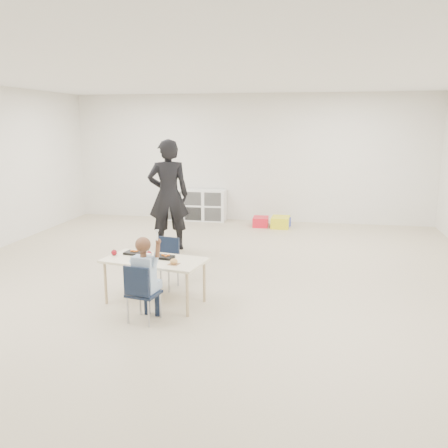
% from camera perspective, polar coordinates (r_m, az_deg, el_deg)
% --- Properties ---
extents(room, '(9.00, 9.02, 2.80)m').
position_cam_1_polar(room, '(6.21, -2.44, 4.95)').
color(room, '#C4B297').
rests_on(room, ground).
extents(table, '(1.30, 0.82, 0.56)m').
position_cam_1_polar(table, '(5.88, -8.29, -6.78)').
color(table, '#F9ECC7').
rests_on(table, ground).
extents(chair_near, '(0.37, 0.36, 0.67)m').
position_cam_1_polar(chair_near, '(5.36, -9.63, -8.11)').
color(chair_near, black).
rests_on(chair_near, ground).
extents(chair_far, '(0.37, 0.36, 0.67)m').
position_cam_1_polar(chair_far, '(6.37, -7.19, -4.77)').
color(chair_far, black).
rests_on(chair_far, ground).
extents(child, '(0.52, 0.52, 1.05)m').
position_cam_1_polar(child, '(5.30, -9.71, -6.16)').
color(child, '#9FB2D7').
rests_on(child, chair_near).
extents(lunch_tray_near, '(0.25, 0.20, 0.03)m').
position_cam_1_polar(lunch_tray_near, '(5.81, -7.20, -3.98)').
color(lunch_tray_near, black).
rests_on(lunch_tray_near, table).
extents(lunch_tray_far, '(0.25, 0.20, 0.03)m').
position_cam_1_polar(lunch_tray_far, '(6.05, -10.80, -3.44)').
color(lunch_tray_far, black).
rests_on(lunch_tray_far, table).
extents(milk_carton, '(0.08, 0.08, 0.10)m').
position_cam_1_polar(milk_carton, '(5.67, -9.18, -4.07)').
color(milk_carton, white).
rests_on(milk_carton, table).
extents(bread_roll, '(0.09, 0.09, 0.07)m').
position_cam_1_polar(bread_roll, '(5.55, -6.06, -4.50)').
color(bread_roll, tan).
rests_on(bread_roll, table).
extents(apple_near, '(0.07, 0.07, 0.07)m').
position_cam_1_polar(apple_near, '(5.90, -9.02, -3.57)').
color(apple_near, maroon).
rests_on(apple_near, table).
extents(apple_far, '(0.07, 0.07, 0.07)m').
position_cam_1_polar(apple_far, '(6.04, -13.08, -3.37)').
color(apple_far, maroon).
rests_on(apple_far, table).
extents(cubby_shelf, '(1.40, 0.40, 0.70)m').
position_cam_1_polar(cubby_shelf, '(10.76, -3.51, 2.32)').
color(cubby_shelf, white).
rests_on(cubby_shelf, ground).
extents(adult, '(0.81, 0.66, 1.91)m').
position_cam_1_polar(adult, '(8.21, -6.71, 3.48)').
color(adult, black).
rests_on(adult, ground).
extents(bin_red, '(0.33, 0.42, 0.20)m').
position_cam_1_polar(bin_red, '(10.15, 4.43, 0.28)').
color(bin_red, red).
rests_on(bin_red, ground).
extents(bin_yellow, '(0.38, 0.48, 0.23)m').
position_cam_1_polar(bin_yellow, '(10.08, 6.80, 0.23)').
color(bin_yellow, yellow).
rests_on(bin_yellow, ground).
extents(bin_blue, '(0.38, 0.45, 0.19)m').
position_cam_1_polar(bin_blue, '(10.09, 6.94, 0.13)').
color(bin_blue, '#182EB9').
rests_on(bin_blue, ground).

